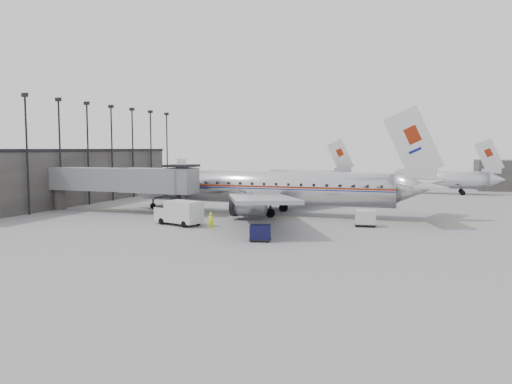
% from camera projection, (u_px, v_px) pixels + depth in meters
% --- Properties ---
extents(ground, '(160.00, 160.00, 0.00)m').
position_uv_depth(ground, '(238.00, 223.00, 56.37)').
color(ground, slate).
rests_on(ground, ground).
extents(terminal, '(12.00, 46.00, 8.00)m').
position_uv_depth(terminal, '(53.00, 177.00, 76.31)').
color(terminal, '#33302E').
rests_on(terminal, ground).
extents(apron_line, '(60.00, 0.15, 0.01)m').
position_uv_depth(apron_line, '(278.00, 217.00, 61.07)').
color(apron_line, gold).
rests_on(apron_line, ground).
extents(jet_bridge, '(21.00, 6.20, 7.10)m').
position_uv_depth(jet_bridge, '(128.00, 181.00, 64.78)').
color(jet_bridge, slate).
rests_on(jet_bridge, ground).
extents(floodlight_masts, '(0.90, 42.25, 15.25)m').
position_uv_depth(floodlight_masts, '(100.00, 148.00, 76.69)').
color(floodlight_masts, black).
rests_on(floodlight_masts, ground).
extents(distant_aircraft_near, '(16.39, 3.20, 10.26)m').
position_uv_depth(distant_aircraft_near, '(306.00, 178.00, 96.34)').
color(distant_aircraft_near, silver).
rests_on(distant_aircraft_near, ground).
extents(distant_aircraft_mid, '(16.39, 3.20, 10.26)m').
position_uv_depth(distant_aircraft_mid, '(449.00, 179.00, 91.81)').
color(distant_aircraft_mid, silver).
rests_on(distant_aircraft_mid, ground).
extents(airliner, '(42.33, 39.26, 13.40)m').
position_uv_depth(airliner, '(267.00, 188.00, 63.67)').
color(airliner, silver).
rests_on(airliner, ground).
extents(service_van, '(6.07, 3.92, 2.67)m').
position_uv_depth(service_van, '(179.00, 212.00, 54.57)').
color(service_van, silver).
rests_on(service_van, ground).
extents(baggage_cart_navy, '(2.15, 1.80, 1.49)m').
position_uv_depth(baggage_cart_navy, '(260.00, 233.00, 44.95)').
color(baggage_cart_navy, black).
rests_on(baggage_cart_navy, ground).
extents(baggage_cart_white, '(2.40, 1.94, 1.75)m').
position_uv_depth(baggage_cart_white, '(365.00, 218.00, 53.52)').
color(baggage_cart_white, silver).
rests_on(baggage_cart_white, ground).
extents(ramp_worker, '(0.76, 0.61, 1.82)m').
position_uv_depth(ramp_worker, '(211.00, 221.00, 51.23)').
color(ramp_worker, yellow).
rests_on(ramp_worker, ground).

